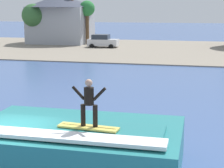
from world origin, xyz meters
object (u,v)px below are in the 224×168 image
(wave_crest, at_px, (77,146))
(surfer, at_px, (89,100))
(tree_tall_bare, at_px, (87,10))
(car_near_shore, at_px, (103,41))
(surfboard, at_px, (88,127))
(house_with_chimney, at_px, (61,16))
(tree_short_bushy, at_px, (33,16))

(wave_crest, bearing_deg, surfer, -40.50)
(tree_tall_bare, bearing_deg, wave_crest, -73.81)
(surfer, height_order, tree_tall_bare, tree_tall_bare)
(car_near_shore, bearing_deg, surfer, -76.19)
(surfboard, height_order, tree_tall_bare, tree_tall_bare)
(house_with_chimney, bearing_deg, surfboard, -68.44)
(surfboard, height_order, car_near_shore, car_near_shore)
(car_near_shore, bearing_deg, house_with_chimney, 146.51)
(wave_crest, height_order, car_near_shore, car_near_shore)
(surfer, bearing_deg, house_with_chimney, 111.60)
(tree_short_bushy, bearing_deg, wave_crest, -63.72)
(house_with_chimney, height_order, tree_tall_bare, house_with_chimney)
(wave_crest, relative_size, house_with_chimney, 0.67)
(house_with_chimney, xyz_separation_m, tree_short_bushy, (-3.03, -3.36, 0.13))
(surfboard, xyz_separation_m, car_near_shore, (-9.58, 39.14, -0.72))
(wave_crest, height_order, house_with_chimney, house_with_chimney)
(surfer, relative_size, tree_tall_bare, 0.24)
(wave_crest, relative_size, surfboard, 3.47)
(house_with_chimney, bearing_deg, car_near_shore, -33.49)
(car_near_shore, xyz_separation_m, house_with_chimney, (-7.96, 5.27, 3.25))
(house_with_chimney, relative_size, tree_tall_bare, 1.65)
(surfboard, xyz_separation_m, tree_tall_bare, (-12.88, 42.88, 3.40))
(surfer, xyz_separation_m, tree_short_bushy, (-20.60, 41.02, 1.77))
(car_near_shore, height_order, tree_tall_bare, tree_tall_bare)
(surfer, relative_size, car_near_shore, 0.38)
(tree_short_bushy, bearing_deg, tree_tall_bare, 13.45)
(house_with_chimney, bearing_deg, surfer, -68.40)
(surfboard, bearing_deg, surfer, 41.78)
(surfboard, height_order, house_with_chimney, house_with_chimney)
(surfer, bearing_deg, tree_short_bushy, 116.67)
(wave_crest, bearing_deg, car_near_shore, 103.13)
(tree_short_bushy, bearing_deg, surfboard, -63.37)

